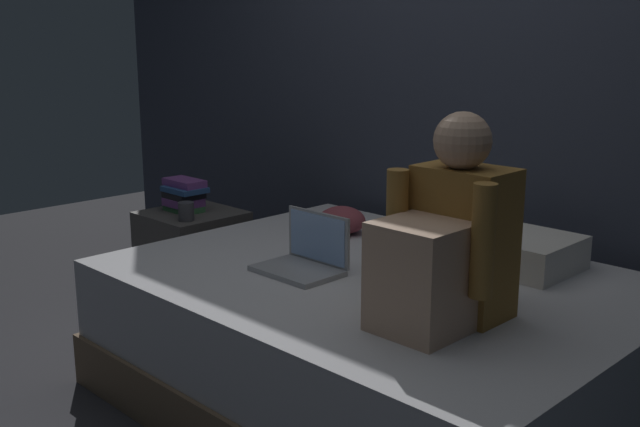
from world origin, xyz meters
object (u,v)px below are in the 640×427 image
pillow (502,247)px  clothes_pile (339,220)px  book_stack (184,195)px  mug (186,211)px  nightstand (193,263)px  bed (377,340)px  laptop (306,257)px  person_sitting (447,244)px

pillow → clothes_pile: pillow is taller
book_stack → mug: (0.17, -0.11, -0.04)m
nightstand → mug: size_ratio=6.02×
pillow → mug: (-1.43, -0.50, -0.01)m
bed → pillow: 0.62m
laptop → mug: size_ratio=3.56×
person_sitting → pillow: 0.71m
nightstand → laptop: bearing=-12.4°
nightstand → clothes_pile: bearing=20.5°
laptop → mug: bearing=172.9°
person_sitting → pillow: person_sitting is taller
person_sitting → book_stack: person_sitting is taller
bed → mug: 1.22m
person_sitting → mug: 1.64m
bed → mug: bearing=-177.6°
pillow → clothes_pile: (-0.80, -0.09, -0.01)m
bed → nightstand: 1.30m
mug → bed: bearing=2.4°
laptop → book_stack: size_ratio=1.36×
mug → clothes_pile: clothes_pile is taller
laptop → clothes_pile: laptop is taller
mug → person_sitting: bearing=-5.6°
laptop → book_stack: 1.14m
laptop → book_stack: bearing=168.5°
person_sitting → clothes_pile: (-0.99, 0.56, -0.20)m
pillow → book_stack: book_stack is taller
book_stack → mug: book_stack is taller
person_sitting → book_stack: (-1.79, 0.27, -0.16)m
bed → person_sitting: bearing=-24.6°
nightstand → laptop: (1.08, -0.24, 0.32)m
bed → mug: (-1.17, -0.05, 0.32)m
nightstand → person_sitting: person_sitting is taller
book_stack → nightstand: bearing=12.9°
laptop → clothes_pile: (-0.32, 0.52, -0.00)m
pillow → clothes_pile: bearing=-173.2°
book_stack → mug: bearing=-32.7°
bed → person_sitting: (0.45, -0.21, 0.52)m
bed → book_stack: size_ratio=8.53×
nightstand → laptop: laptop is taller
laptop → pillow: size_ratio=0.57×
clothes_pile → pillow: bearing=6.8°
book_stack → mug: size_ratio=2.61×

